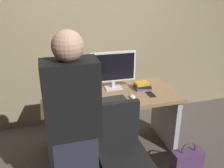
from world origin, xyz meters
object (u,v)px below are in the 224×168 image
Objects in this scene: monitor at (113,68)px; keyboard at (106,100)px; cell_phone at (151,94)px; cup_near_keyboard at (81,99)px; handbag at (187,161)px; desk at (111,112)px; cup_by_monitor at (73,87)px; office_chair at (122,158)px; book_stack at (142,86)px; person_at_desk at (74,134)px; mouse at (132,97)px.

keyboard is at bearing -118.43° from monitor.
cell_phone is (0.36, -0.29, -0.25)m from monitor.
cup_near_keyboard is 0.27× the size of handbag.
monitor is (0.08, 0.16, 0.48)m from desk.
cup_near_keyboard reaches higher than cup_by_monitor.
book_stack is (0.51, 0.78, 0.35)m from office_chair.
office_chair reaches higher than cup_near_keyboard.
person_at_desk is at bearing -170.56° from handbag.
monitor is at bearing 58.34° from person_at_desk.
desk is 0.29m from keyboard.
cell_phone is (0.53, 0.02, -0.01)m from keyboard.
mouse reaches higher than cell_phone.
keyboard is (0.44, 0.67, -0.09)m from person_at_desk.
person_at_desk is 1.17m from monitor.
person_at_desk is 3.81× the size of keyboard.
desk is at bearing 19.67° from cup_near_keyboard.
monitor reaches higher than desk.
cup_near_keyboard is at bearing 177.51° from mouse.
office_chair is 0.84m from handbag.
handbag is at bearing 9.44° from person_at_desk.
office_chair is at bearing -93.37° from keyboard.
desk is 1.00m from handbag.
cup_near_keyboard reaches higher than handbag.
mouse is at bearing 42.14° from person_at_desk.
mouse reaches higher than handbag.
book_stack is (0.50, 0.21, 0.03)m from keyboard.
cup_near_keyboard is at bearing 155.13° from handbag.
cell_phone is at bearing 35.53° from person_at_desk.
cup_near_keyboard is at bearing 173.45° from keyboard.
cup_by_monitor is (-0.30, 0.93, 0.36)m from office_chair.
handbag is at bearing -24.87° from cup_near_keyboard.
cup_near_keyboard is at bearing -160.33° from desk.
monitor reaches higher than keyboard.
book_stack is (0.81, -0.15, -0.01)m from cup_by_monitor.
cup_by_monitor is at bearing 151.95° from desk.
monitor reaches higher than handbag.
cup_near_keyboard reaches higher than desk.
monitor is 0.57m from cup_near_keyboard.
office_chair is 2.19× the size of keyboard.
person_at_desk reaches higher than book_stack.
person_at_desk is 7.61× the size of book_stack.
monitor is at bearing -5.99° from cup_by_monitor.
office_chair reaches higher than desk.
office_chair is 0.74m from cup_near_keyboard.
person_at_desk is at bearing -125.88° from keyboard.
person_at_desk reaches higher than cup_near_keyboard.
cell_phone is (0.44, -0.13, 0.23)m from desk.
cup_by_monitor reaches higher than handbag.
office_chair is 4.36× the size of book_stack.
desk is 16.26× the size of cup_by_monitor.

